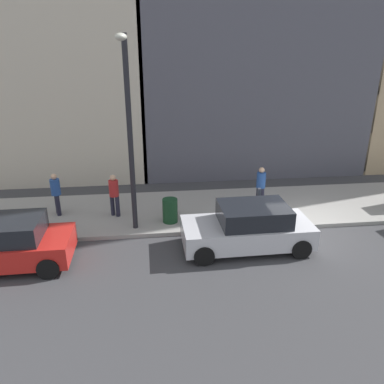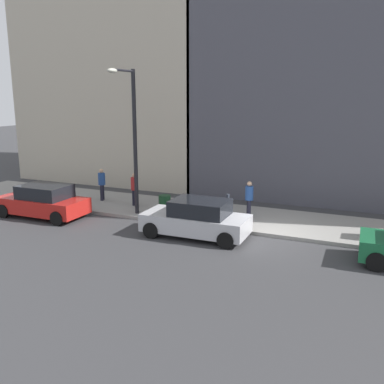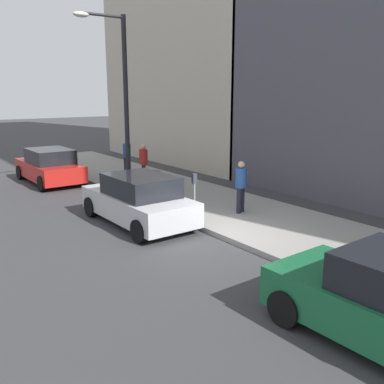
# 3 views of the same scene
# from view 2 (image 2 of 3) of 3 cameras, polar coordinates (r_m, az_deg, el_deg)

# --- Properties ---
(ground_plane) EXTENTS (120.00, 120.00, 0.00)m
(ground_plane) POSITION_cam_2_polar(r_m,az_deg,el_deg) (17.43, 9.74, -5.92)
(ground_plane) COLOR #38383A
(sidewalk) EXTENTS (4.00, 36.00, 0.15)m
(sidewalk) POSITION_cam_2_polar(r_m,az_deg,el_deg) (19.27, 11.20, -3.93)
(sidewalk) COLOR gray
(sidewalk) RESTS_ON ground
(parked_car_silver) EXTENTS (1.97, 4.22, 1.52)m
(parked_car_silver) POSITION_cam_2_polar(r_m,az_deg,el_deg) (16.99, 0.64, -3.62)
(parked_car_silver) COLOR #B7B7BC
(parked_car_silver) RESTS_ON ground
(parked_car_red) EXTENTS (1.96, 4.22, 1.52)m
(parked_car_red) POSITION_cam_2_polar(r_m,az_deg,el_deg) (20.94, -19.24, -1.20)
(parked_car_red) COLOR red
(parked_car_red) RESTS_ON ground
(parking_meter) EXTENTS (0.14, 0.10, 1.35)m
(parking_meter) POSITION_cam_2_polar(r_m,az_deg,el_deg) (18.04, 4.77, -1.89)
(parking_meter) COLOR slate
(parking_meter) RESTS_ON sidewalk
(streetlamp) EXTENTS (1.97, 0.32, 6.50)m
(streetlamp) POSITION_cam_2_polar(r_m,az_deg,el_deg) (19.28, -8.07, 8.13)
(streetlamp) COLOR black
(streetlamp) RESTS_ON sidewalk
(trash_bin) EXTENTS (0.56, 0.56, 0.90)m
(trash_bin) POSITION_cam_2_polar(r_m,az_deg,el_deg) (19.75, -3.66, -1.72)
(trash_bin) COLOR #14381E
(trash_bin) RESTS_ON sidewalk
(pedestrian_near_meter) EXTENTS (0.38, 0.36, 1.66)m
(pedestrian_near_meter) POSITION_cam_2_polar(r_m,az_deg,el_deg) (19.22, 7.62, -0.72)
(pedestrian_near_meter) COLOR #1E1E2D
(pedestrian_near_meter) RESTS_ON sidewalk
(pedestrian_midblock) EXTENTS (0.36, 0.36, 1.66)m
(pedestrian_midblock) POSITION_cam_2_polar(r_m,az_deg,el_deg) (21.29, -7.67, 0.60)
(pedestrian_midblock) COLOR #1E1E2D
(pedestrian_midblock) RESTS_ON sidewalk
(pedestrian_far_corner) EXTENTS (0.38, 0.36, 1.66)m
(pedestrian_far_corner) POSITION_cam_2_polar(r_m,az_deg,el_deg) (22.80, -11.94, 1.24)
(pedestrian_far_corner) COLOR #1E1E2D
(pedestrian_far_corner) RESTS_ON sidewalk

